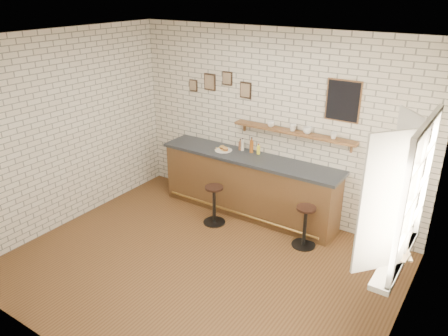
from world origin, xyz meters
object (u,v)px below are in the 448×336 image
Objects in this scene: condiment_bottle_yellow at (258,150)px; book_lower at (394,254)px; bar_stool_left at (214,204)px; bar_stool_right at (305,225)px; shelf_cup_c at (307,130)px; bar_counter at (249,185)px; shelf_cup_a at (271,124)px; shelf_cup_d at (334,136)px; sandwich_plate at (223,150)px; bitters_bottle_white at (243,146)px; bitters_bottle_amber at (251,146)px; book_upper at (394,254)px; ciabatta_sandwich at (224,148)px; bitters_bottle_brown at (240,146)px; shelf_cup_b at (293,128)px.

book_lower is at bearing -32.11° from condiment_bottle_yellow.
bar_stool_right is at bearing 7.15° from bar_stool_left.
bar_counter is at bearing 95.69° from shelf_cup_c.
book_lower is (2.36, -1.63, -0.60)m from shelf_cup_a.
bar_stool_left reaches higher than bar_stool_right.
sandwich_plate is at bearing 156.79° from shelf_cup_d.
shelf_cup_c reaches higher than bitters_bottle_white.
bitters_bottle_amber is 1.28× the size of book_upper.
ciabatta_sandwich is at bearing -173.87° from shelf_cup_a.
shelf_cup_d is 0.50× the size of book_upper.
condiment_bottle_yellow is (0.07, 0.17, 0.58)m from bar_counter.
condiment_bottle_yellow is at bearing 152.05° from book_upper.
bitters_bottle_brown reaches higher than ciabatta_sandwich.
bitters_bottle_white is 0.33× the size of bar_stool_left.
bar_stool_left is 1.85m from shelf_cup_c.
shelf_cup_b is (1.13, 0.21, 0.54)m from sandwich_plate.
shelf_cup_a is at bearing 121.32° from book_lower.
bitters_bottle_brown is 0.94× the size of book_upper.
bar_counter reaches higher than book_lower.
bar_stool_left is at bearing 177.89° from shelf_cup_d.
bar_counter is 13.80× the size of book_lower.
condiment_bottle_yellow is (0.13, 0.00, -0.03)m from bitters_bottle_amber.
sandwich_plate is 0.48m from bitters_bottle_amber.
bitters_bottle_brown reaches higher than sandwich_plate.
bitters_bottle_brown is 3.32m from book_upper.
bar_stool_right is (1.27, -0.60, -0.77)m from bitters_bottle_amber.
book_lower is (2.68, -1.60, -0.18)m from bitters_bottle_amber.
bitters_bottle_amber reaches higher than book_lower.
shelf_cup_d reaches higher than ciabatta_sandwich.
bitters_bottle_brown is at bearing 107.67° from shelf_cup_b.
condiment_bottle_yellow reaches higher than bar_counter.
shelf_cup_d is at bearing 105.39° from book_lower.
bitters_bottle_amber is 0.54m from shelf_cup_a.
ciabatta_sandwich is 0.58m from condiment_bottle_yellow.
ciabatta_sandwich is at bearing -139.77° from bitters_bottle_brown.
bar_counter is at bearing 160.49° from bar_stool_right.
shelf_cup_b is at bearing 82.71° from shelf_cup_c.
ciabatta_sandwich is 1.00× the size of bitters_bottle_brown.
bitters_bottle_white reaches higher than ciabatta_sandwich.
bitters_bottle_amber is 3.14m from book_upper.
bitters_bottle_amber reaches higher than bitters_bottle_white.
shelf_cup_d is (0.07, 0.63, 1.21)m from bar_stool_right.
sandwich_plate is 0.44× the size of bar_stool_right.
bar_counter is at bearing -31.61° from bitters_bottle_brown.
bar_counter is 1.37m from shelf_cup_c.
bitters_bottle_amber is at bearing 154.74° from bar_stool_right.
book_upper is at bearing -35.83° from bar_stool_right.
ciabatta_sandwich is 1.24m from shelf_cup_b.
condiment_bottle_yellow reaches higher than book_upper.
bitters_bottle_white is at bearing 157.41° from bar_stool_right.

